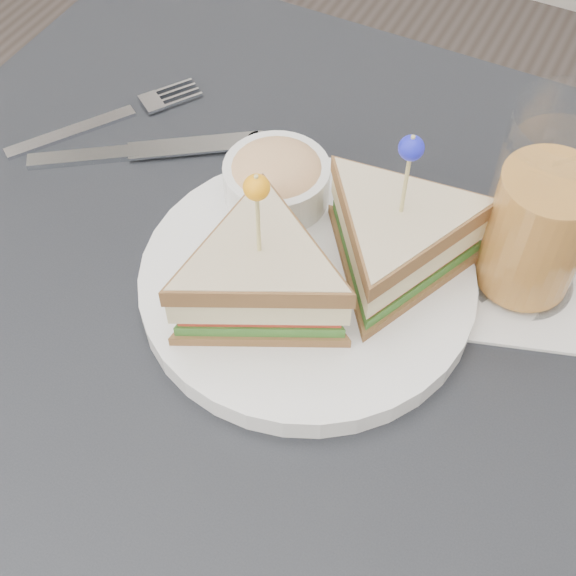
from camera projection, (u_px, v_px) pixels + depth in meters
The scene contains 5 objects.
table at pixel (272, 382), 0.68m from camera, with size 0.80×0.80×0.75m.
plate_meal at pixel (319, 255), 0.61m from camera, with size 0.31×0.28×0.16m.
cutlery_fork at pixel (115, 116), 0.77m from camera, with size 0.13×0.17×0.01m.
cutlery_knife at pixel (139, 151), 0.74m from camera, with size 0.19×0.14×0.01m.
drink_set at pixel (542, 217), 0.59m from camera, with size 0.17×0.17×0.17m.
Camera 1 is at (0.17, -0.31, 1.26)m, focal length 50.00 mm.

